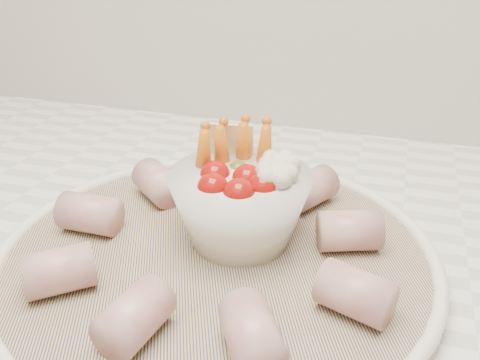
% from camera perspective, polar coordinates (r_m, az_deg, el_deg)
% --- Properties ---
extents(serving_platter, '(0.50, 0.50, 0.02)m').
position_cam_1_polar(serving_platter, '(0.46, -2.48, -8.09)').
color(serving_platter, navy).
rests_on(serving_platter, kitchen_counter).
extents(veggie_bowl, '(0.12, 0.12, 0.10)m').
position_cam_1_polar(veggie_bowl, '(0.46, 0.12, -2.25)').
color(veggie_bowl, white).
rests_on(veggie_bowl, serving_platter).
extents(cured_meat_rolls, '(0.30, 0.29, 0.04)m').
position_cam_1_polar(cured_meat_rolls, '(0.45, -2.54, -5.84)').
color(cured_meat_rolls, '#A94D52').
rests_on(cured_meat_rolls, serving_platter).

